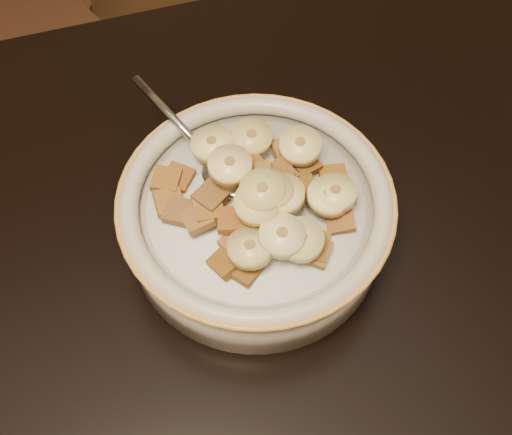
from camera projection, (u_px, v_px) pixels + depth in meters
name	position (u px, v px, depth m)	size (l,w,h in m)	color
cereal_bowl	(256.00, 222.00, 0.49)	(0.19, 0.19, 0.05)	#BBB5AD
milk	(256.00, 205.00, 0.47)	(0.16, 0.16, 0.00)	silver
spoon	(228.00, 176.00, 0.48)	(0.03, 0.05, 0.01)	#A3A9B5
cereal_square_0	(226.00, 261.00, 0.43)	(0.02, 0.02, 0.01)	brown
cereal_square_1	(166.00, 180.00, 0.47)	(0.02, 0.02, 0.01)	brown
cereal_square_2	(304.00, 163.00, 0.47)	(0.02, 0.02, 0.01)	brown
cereal_square_3	(333.00, 177.00, 0.48)	(0.02, 0.02, 0.01)	brown
cereal_square_4	(313.00, 249.00, 0.44)	(0.02, 0.02, 0.01)	brown
cereal_square_5	(278.00, 181.00, 0.45)	(0.02, 0.02, 0.01)	brown
cereal_square_6	(169.00, 202.00, 0.46)	(0.02, 0.02, 0.01)	brown
cereal_square_7	(233.00, 220.00, 0.44)	(0.02, 0.02, 0.01)	brown
cereal_square_8	(245.00, 269.00, 0.44)	(0.02, 0.02, 0.01)	brown
cereal_square_9	(299.00, 185.00, 0.46)	(0.02, 0.02, 0.01)	brown
cereal_square_10	(233.00, 147.00, 0.49)	(0.02, 0.02, 0.01)	brown
cereal_square_11	(258.00, 176.00, 0.45)	(0.02, 0.02, 0.01)	brown
cereal_square_12	(237.00, 242.00, 0.44)	(0.02, 0.02, 0.01)	brown
cereal_square_13	(286.00, 150.00, 0.48)	(0.02, 0.02, 0.01)	brown
cereal_square_14	(178.00, 177.00, 0.48)	(0.02, 0.02, 0.01)	brown
cereal_square_15	(209.00, 210.00, 0.45)	(0.02, 0.02, 0.01)	brown
cereal_square_16	(217.00, 159.00, 0.48)	(0.02, 0.02, 0.01)	#965E23
cereal_square_17	(312.00, 242.00, 0.44)	(0.02, 0.02, 0.01)	brown
cereal_square_18	(340.00, 220.00, 0.45)	(0.02, 0.02, 0.01)	brown
cereal_square_19	(277.00, 228.00, 0.44)	(0.02, 0.02, 0.01)	brown
cereal_square_20	(315.00, 251.00, 0.44)	(0.02, 0.02, 0.01)	brown
cereal_square_21	(298.00, 243.00, 0.44)	(0.02, 0.02, 0.01)	brown
cereal_square_22	(179.00, 211.00, 0.46)	(0.02, 0.02, 0.01)	brown
cereal_square_23	(198.00, 219.00, 0.45)	(0.02, 0.02, 0.01)	brown
cereal_square_24	(280.00, 174.00, 0.46)	(0.02, 0.02, 0.01)	brown
cereal_square_25	(338.00, 196.00, 0.46)	(0.02, 0.02, 0.01)	#8F5C32
cereal_square_26	(248.00, 163.00, 0.47)	(0.02, 0.02, 0.01)	brown
cereal_square_27	(211.00, 196.00, 0.45)	(0.02, 0.02, 0.01)	brown
cereal_square_28	(258.00, 229.00, 0.44)	(0.02, 0.02, 0.01)	brown
cereal_square_29	(323.00, 197.00, 0.46)	(0.02, 0.02, 0.01)	brown
cereal_square_30	(208.00, 209.00, 0.45)	(0.02, 0.02, 0.01)	olive
banana_slice_0	(250.00, 248.00, 0.43)	(0.03, 0.03, 0.01)	#CCC371
banana_slice_1	(335.00, 193.00, 0.45)	(0.03, 0.03, 0.01)	#CCC367
banana_slice_2	(230.00, 165.00, 0.45)	(0.03, 0.03, 0.01)	#FDE3A5
banana_slice_3	(252.00, 138.00, 0.48)	(0.03, 0.03, 0.01)	#D9CD77
banana_slice_4	(270.00, 191.00, 0.43)	(0.03, 0.03, 0.01)	#D0C775
banana_slice_5	(300.00, 146.00, 0.47)	(0.03, 0.03, 0.01)	#F3E58C
banana_slice_6	(212.00, 144.00, 0.48)	(0.03, 0.03, 0.01)	#F6E791
banana_slice_7	(256.00, 204.00, 0.43)	(0.03, 0.03, 0.01)	#D1B87E
banana_slice_8	(262.00, 191.00, 0.43)	(0.03, 0.03, 0.01)	tan
banana_slice_9	(328.00, 197.00, 0.45)	(0.03, 0.03, 0.01)	#F3E497
banana_slice_10	(301.00, 240.00, 0.43)	(0.03, 0.03, 0.01)	#CEBE69
banana_slice_11	(282.00, 236.00, 0.42)	(0.03, 0.03, 0.01)	#D1C18B
banana_slice_12	(282.00, 194.00, 0.44)	(0.03, 0.03, 0.01)	#F8D47C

